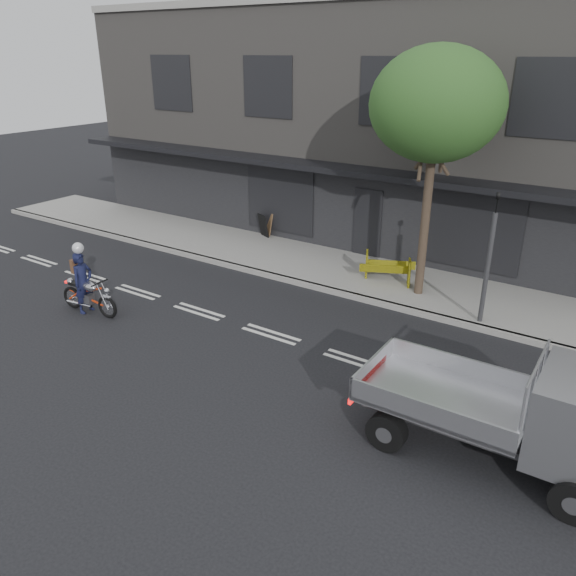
# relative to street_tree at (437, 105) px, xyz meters

# --- Properties ---
(ground) EXTENTS (80.00, 80.00, 0.00)m
(ground) POSITION_rel_street_tree_xyz_m (-2.20, -4.20, -5.28)
(ground) COLOR black
(ground) RESTS_ON ground
(sidewalk) EXTENTS (32.00, 3.20, 0.15)m
(sidewalk) POSITION_rel_street_tree_xyz_m (-2.20, 0.50, -5.20)
(sidewalk) COLOR gray
(sidewalk) RESTS_ON ground
(kerb) EXTENTS (32.00, 0.20, 0.15)m
(kerb) POSITION_rel_street_tree_xyz_m (-2.20, -1.10, -5.20)
(kerb) COLOR gray
(kerb) RESTS_ON ground
(building_main) EXTENTS (26.00, 10.00, 8.00)m
(building_main) POSITION_rel_street_tree_xyz_m (-2.20, 7.10, -1.28)
(building_main) COLOR slate
(building_main) RESTS_ON ground
(street_tree) EXTENTS (3.40, 3.40, 6.74)m
(street_tree) POSITION_rel_street_tree_xyz_m (0.00, 0.00, 0.00)
(street_tree) COLOR #382B21
(street_tree) RESTS_ON ground
(traffic_light_pole) EXTENTS (0.12, 0.12, 3.50)m
(traffic_light_pole) POSITION_rel_street_tree_xyz_m (2.00, -0.85, -3.63)
(traffic_light_pole) COLOR #2D2D30
(traffic_light_pole) RESTS_ON ground
(motorcycle) EXTENTS (1.94, 0.56, 1.00)m
(motorcycle) POSITION_rel_street_tree_xyz_m (-7.00, -5.86, -4.76)
(motorcycle) COLOR black
(motorcycle) RESTS_ON ground
(rider) EXTENTS (0.45, 0.64, 1.67)m
(rider) POSITION_rel_street_tree_xyz_m (-7.15, -5.86, -4.44)
(rider) COLOR #121533
(rider) RESTS_ON ground
(flatbed_ute) EXTENTS (4.50, 1.90, 2.08)m
(flatbed_ute) POSITION_rel_street_tree_xyz_m (4.57, -5.81, -4.09)
(flatbed_ute) COLOR black
(flatbed_ute) RESTS_ON ground
(construction_barrier) EXTENTS (1.58, 1.15, 0.82)m
(construction_barrier) POSITION_rel_street_tree_xyz_m (-1.14, 0.13, -4.71)
(construction_barrier) COLOR #D7CC0B
(construction_barrier) RESTS_ON sidewalk
(sandwich_board) EXTENTS (0.64, 0.55, 0.85)m
(sandwich_board) POSITION_rel_street_tree_xyz_m (-6.78, 1.80, -4.70)
(sandwich_board) COLOR black
(sandwich_board) RESTS_ON sidewalk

